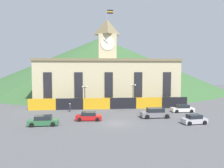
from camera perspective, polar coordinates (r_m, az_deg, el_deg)
name	(u,v)px	position (r m, az deg, el deg)	size (l,w,h in m)	color
ground_plane	(116,123)	(35.83, 1.13, -10.27)	(160.00, 160.00, 0.00)	#565659
civic_building	(107,79)	(57.01, -1.30, 1.29)	(35.64, 12.50, 24.00)	beige
banner_fence	(110,103)	(48.06, -0.53, -5.11)	(35.06, 0.12, 2.47)	gold
hillside_backdrop	(100,63)	(104.63, -3.05, 5.55)	(109.05, 109.05, 23.48)	#386033
street_lamp_center	(85,92)	(48.29, -7.13, -2.16)	(1.26, 0.36, 5.09)	black
street_lamp_far_left	(133,91)	(49.08, 5.52, -1.83)	(1.26, 0.36, 5.39)	black
car_gray_pickup	(155,113)	(40.65, 11.28, -7.47)	(5.35, 2.48, 1.75)	slate
car_white_taxi	(182,109)	(47.18, 17.91, -6.14)	(4.51, 2.14, 1.50)	white
car_silver_hatch	(194,119)	(37.89, 20.67, -8.67)	(4.07, 2.37, 1.50)	#B7B7BC
car_green_wagon	(43,121)	(36.13, -17.48, -9.16)	(4.66, 2.26, 1.55)	#2D663D
car_red_sedan	(89,116)	(38.06, -6.07, -8.41)	(4.51, 2.35, 1.45)	red
pedestrian	(70,107)	(46.04, -10.94, -5.91)	(0.48, 0.48, 1.79)	#282D3D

